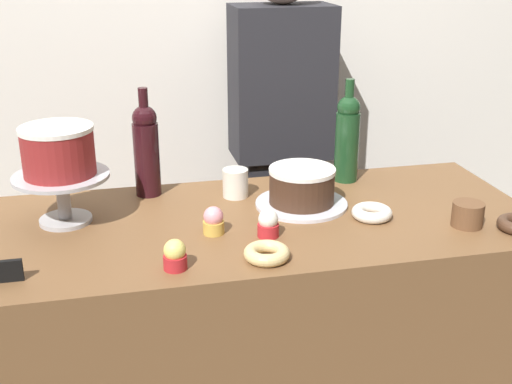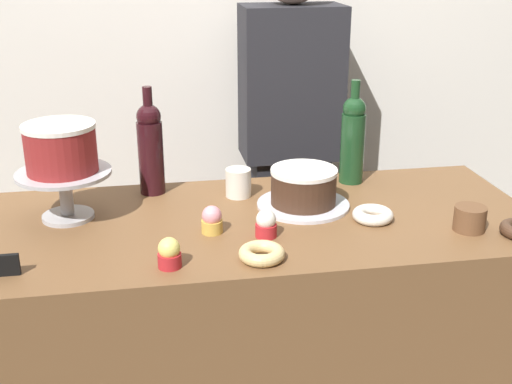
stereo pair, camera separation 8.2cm
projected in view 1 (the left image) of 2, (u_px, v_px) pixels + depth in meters
The scene contains 17 objects.
back_wall at pixel (203, 27), 2.48m from camera, with size 6.00×0.05×2.60m.
display_counter at pixel (256, 355), 1.96m from camera, with size 1.56×0.67×0.89m.
cake_stand_pedestal at pixel (62, 189), 1.75m from camera, with size 0.26×0.26×0.14m.
white_layer_cake at pixel (58, 151), 1.71m from camera, with size 0.19×0.19×0.13m.
silver_serving_platter at pixel (301, 204), 1.89m from camera, with size 0.27×0.27×0.01m.
chocolate_round_cake at pixel (302, 185), 1.87m from camera, with size 0.19×0.19×0.10m.
wine_bottle_green at pixel (347, 137), 2.05m from camera, with size 0.08×0.08×0.33m.
wine_bottle_dark_red at pixel (146, 149), 1.93m from camera, with size 0.08×0.08×0.33m.
cupcake_lemon at pixel (175, 255), 1.52m from camera, with size 0.06×0.06×0.07m.
cupcake_strawberry at pixel (213, 221), 1.70m from camera, with size 0.06×0.06×0.07m.
cupcake_vanilla at pixel (268, 224), 1.69m from camera, with size 0.06×0.06×0.07m.
donut_sugar at pixel (372, 213), 1.80m from camera, with size 0.11×0.11×0.03m.
donut_glazed at pixel (267, 253), 1.57m from camera, with size 0.11×0.11×0.03m.
cookie_stack at pixel (468, 214), 1.75m from camera, with size 0.08×0.08×0.07m.
price_sign_chalkboard at pixel (7, 271), 1.46m from camera, with size 0.07×0.01×0.05m.
coffee_cup_ceramic at pixel (235, 183), 1.95m from camera, with size 0.08×0.08×0.08m.
barista_figure at pixel (280, 157), 2.48m from camera, with size 0.36×0.22×1.60m.
Camera 1 is at (-0.36, -1.62, 1.61)m, focal length 45.92 mm.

